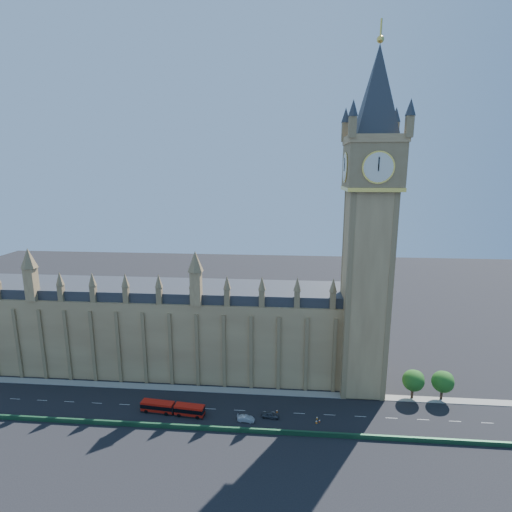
# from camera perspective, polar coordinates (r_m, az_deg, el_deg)

# --- Properties ---
(ground) EXTENTS (400.00, 400.00, 0.00)m
(ground) POSITION_cam_1_polar(r_m,az_deg,el_deg) (115.81, -4.46, -21.03)
(ground) COLOR black
(ground) RESTS_ON ground
(palace_westminster) EXTENTS (120.00, 20.00, 28.00)m
(palace_westminster) POSITION_cam_1_polar(r_m,az_deg,el_deg) (134.09, -13.77, -9.84)
(palace_westminster) COLOR #937047
(palace_westminster) RESTS_ON ground
(elizabeth_tower) EXTENTS (20.59, 20.59, 105.00)m
(elizabeth_tower) POSITION_cam_1_polar(r_m,az_deg,el_deg) (111.84, 16.03, 7.20)
(elizabeth_tower) COLOR #937047
(elizabeth_tower) RESTS_ON ground
(bridge_parapet) EXTENTS (160.00, 0.60, 1.20)m
(bridge_parapet) POSITION_cam_1_polar(r_m,az_deg,el_deg) (108.16, -5.30, -23.35)
(bridge_parapet) COLOR #1E4C2D
(bridge_parapet) RESTS_ON ground
(kerb_north) EXTENTS (160.00, 3.00, 0.16)m
(kerb_north) POSITION_cam_1_polar(r_m,az_deg,el_deg) (123.71, -3.72, -18.61)
(kerb_north) COLOR gray
(kerb_north) RESTS_ON ground
(tree_east_near) EXTENTS (6.00, 6.00, 8.50)m
(tree_east_near) POSITION_cam_1_polar(r_m,az_deg,el_deg) (125.48, 21.65, -16.13)
(tree_east_near) COLOR #382619
(tree_east_near) RESTS_ON ground
(tree_east_far) EXTENTS (6.00, 6.00, 8.50)m
(tree_east_far) POSITION_cam_1_polar(r_m,az_deg,el_deg) (127.98, 25.22, -15.87)
(tree_east_far) COLOR #382619
(tree_east_far) RESTS_ON ground
(red_bus) EXTENTS (17.46, 4.26, 2.94)m
(red_bus) POSITION_cam_1_polar(r_m,az_deg,el_deg) (115.34, -11.83, -20.51)
(red_bus) COLOR red
(red_bus) RESTS_ON ground
(car_grey) EXTENTS (4.63, 2.27, 1.52)m
(car_grey) POSITION_cam_1_polar(r_m,az_deg,el_deg) (112.19, 2.06, -21.75)
(car_grey) COLOR #404247
(car_grey) RESTS_ON ground
(car_silver) EXTENTS (4.41, 1.88, 1.41)m
(car_silver) POSITION_cam_1_polar(r_m,az_deg,el_deg) (110.83, -1.43, -22.25)
(car_silver) COLOR #AAAEB2
(car_silver) RESTS_ON ground
(car_white) EXTENTS (4.35, 1.85, 1.25)m
(car_white) POSITION_cam_1_polar(r_m,az_deg,el_deg) (111.57, -1.53, -22.04)
(car_white) COLOR silver
(car_white) RESTS_ON ground
(cone_a) EXTENTS (0.63, 0.63, 0.76)m
(cone_a) POSITION_cam_1_polar(r_m,az_deg,el_deg) (114.41, 3.02, -21.24)
(cone_a) COLOR black
(cone_a) RESTS_ON ground
(cone_b) EXTENTS (0.54, 0.54, 0.72)m
(cone_b) POSITION_cam_1_polar(r_m,az_deg,el_deg) (112.95, 8.71, -21.89)
(cone_b) COLOR black
(cone_b) RESTS_ON ground
(cone_c) EXTENTS (0.43, 0.43, 0.67)m
(cone_c) POSITION_cam_1_polar(r_m,az_deg,el_deg) (112.05, 9.06, -22.22)
(cone_c) COLOR black
(cone_c) RESTS_ON ground
(cone_d) EXTENTS (0.64, 0.64, 0.79)m
(cone_d) POSITION_cam_1_polar(r_m,az_deg,el_deg) (111.48, 8.63, -22.37)
(cone_d) COLOR black
(cone_d) RESTS_ON ground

